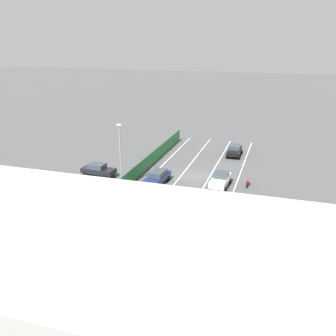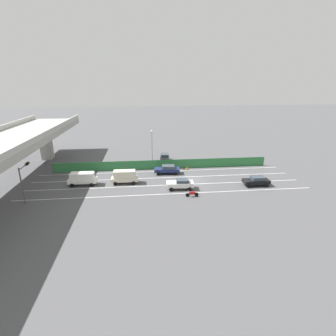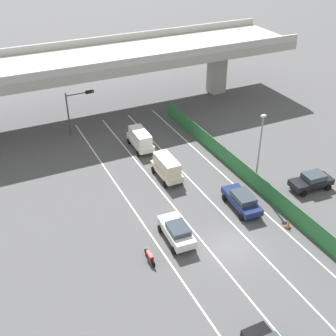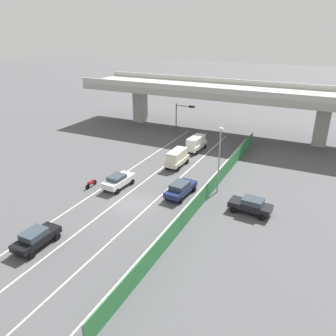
{
  "view_description": "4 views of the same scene",
  "coord_description": "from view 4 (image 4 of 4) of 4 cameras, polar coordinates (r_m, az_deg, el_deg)",
  "views": [
    {
      "loc": [
        -9.68,
        42.61,
        16.35
      ],
      "look_at": [
        2.55,
        3.42,
        1.94
      ],
      "focal_mm": 39.75,
      "sensor_mm": 36.0,
      "label": 1
    },
    {
      "loc": [
        -39.88,
        8.5,
        15.95
      ],
      "look_at": [
        2.47,
        4.0,
        1.54
      ],
      "focal_mm": 26.89,
      "sensor_mm": 36.0,
      "label": 2
    },
    {
      "loc": [
        -16.14,
        -21.75,
        23.95
      ],
      "look_at": [
        -0.43,
        10.8,
        1.62
      ],
      "focal_mm": 46.51,
      "sensor_mm": 36.0,
      "label": 3
    },
    {
      "loc": [
        17.08,
        -26.35,
        17.39
      ],
      "look_at": [
        0.65,
        7.1,
        1.58
      ],
      "focal_mm": 35.91,
      "sensor_mm": 36.0,
      "label": 4
    }
  ],
  "objects": [
    {
      "name": "car_van_cream",
      "position": [
        44.66,
        1.55,
        1.81
      ],
      "size": [
        1.99,
        4.35,
        2.24
      ],
      "color": "beige",
      "rests_on": "ground"
    },
    {
      "name": "traffic_light",
      "position": [
        57.55,
        2.47,
        9.29
      ],
      "size": [
        3.38,
        0.42,
        5.32
      ],
      "color": "#47474C",
      "rests_on": "ground"
    },
    {
      "name": "lane_line_right_edge",
      "position": [
        37.48,
        4.68,
        -4.73
      ],
      "size": [
        0.14,
        45.34,
        0.01
      ],
      "primitive_type": "cube",
      "color": "silver",
      "rests_on": "ground"
    },
    {
      "name": "elevated_overpass",
      "position": [
        59.2,
        9.17,
        12.4
      ],
      "size": [
        50.88,
        10.7,
        8.53
      ],
      "color": "#A09E99",
      "rests_on": "ground"
    },
    {
      "name": "lane_line_mid_left",
      "position": [
        40.23,
        -4.6,
        -2.69
      ],
      "size": [
        0.14,
        45.34,
        0.01
      ],
      "primitive_type": "cube",
      "color": "silver",
      "rests_on": "ground"
    },
    {
      "name": "green_fence",
      "position": [
        36.65,
        6.72,
        -3.9
      ],
      "size": [
        0.1,
        41.44,
        1.82
      ],
      "color": "#2D753D",
      "rests_on": "ground"
    },
    {
      "name": "car_hatchback_white",
      "position": [
        39.24,
        -8.41,
        -2.1
      ],
      "size": [
        2.16,
        4.32,
        1.63
      ],
      "color": "silver",
      "rests_on": "ground"
    },
    {
      "name": "street_lamp",
      "position": [
        36.75,
        8.72,
        2.29
      ],
      "size": [
        0.6,
        0.36,
        7.58
      ],
      "color": "gray",
      "rests_on": "ground"
    },
    {
      "name": "car_sedan_black",
      "position": [
        31.07,
        -21.51,
        -10.91
      ],
      "size": [
        1.99,
        4.23,
        1.59
      ],
      "color": "black",
      "rests_on": "ground"
    },
    {
      "name": "lane_line_mid_right",
      "position": [
        38.72,
        -0.13,
        -3.68
      ],
      "size": [
        0.14,
        45.34,
        0.01
      ],
      "primitive_type": "cube",
      "color": "silver",
      "rests_on": "ground"
    },
    {
      "name": "parked_sedan_dark",
      "position": [
        34.73,
        13.9,
        -6.08
      ],
      "size": [
        4.31,
        2.2,
        1.63
      ],
      "color": "black",
      "rests_on": "ground"
    },
    {
      "name": "car_sedan_navy",
      "position": [
        37.03,
        2.14,
        -3.46
      ],
      "size": [
        2.31,
        4.75,
        1.61
      ],
      "color": "navy",
      "rests_on": "ground"
    },
    {
      "name": "lane_line_left_edge",
      "position": [
        41.98,
        -8.71,
        -1.76
      ],
      "size": [
        0.14,
        45.34,
        0.01
      ],
      "primitive_type": "cube",
      "color": "silver",
      "rests_on": "ground"
    },
    {
      "name": "traffic_cone",
      "position": [
        33.31,
        2.41,
        -7.82
      ],
      "size": [
        0.47,
        0.47,
        0.72
      ],
      "color": "orange",
      "rests_on": "ground"
    },
    {
      "name": "car_van_white",
      "position": [
        50.6,
        4.75,
        4.27
      ],
      "size": [
        2.1,
        4.63,
        2.15
      ],
      "color": "silver",
      "rests_on": "ground"
    },
    {
      "name": "ground_plane",
      "position": [
        35.89,
        -5.97,
        -6.12
      ],
      "size": [
        300.0,
        300.0,
        0.0
      ],
      "primitive_type": "plane",
      "color": "#4C4C4F"
    },
    {
      "name": "motorcycle",
      "position": [
        40.17,
        -12.93,
        -2.56
      ],
      "size": [
        0.6,
        1.95,
        0.93
      ],
      "color": "black",
      "rests_on": "ground"
    }
  ]
}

